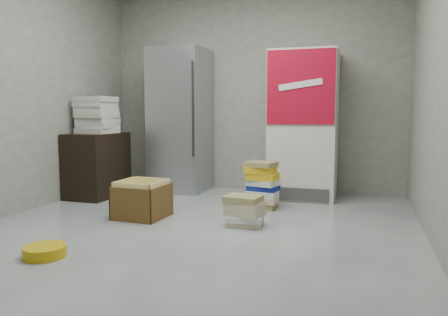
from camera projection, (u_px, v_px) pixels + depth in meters
ground at (180, 238)px, 3.69m from camera, size 5.00×5.00×0.00m
room_shell at (177, 21)px, 3.50m from camera, size 4.04×5.04×2.82m
steel_fridge at (181, 121)px, 5.88m from camera, size 0.70×0.72×1.90m
coke_cooler at (304, 125)px, 5.38m from camera, size 0.80×0.73×1.80m
wood_shelf at (97, 165)px, 5.50m from camera, size 0.50×0.80×0.80m
supply_box_stack at (97, 115)px, 5.43m from camera, size 0.44×0.44×0.45m
phonebook_stack_main at (262, 185)px, 4.83m from camera, size 0.39×0.34×0.52m
phonebook_stack_side at (244, 211)px, 4.08m from camera, size 0.39×0.32×0.29m
cardboard_box at (142, 202)px, 4.42m from camera, size 0.49×0.49×0.38m
bucket_lid at (45, 251)px, 3.22m from camera, size 0.35×0.35×0.08m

